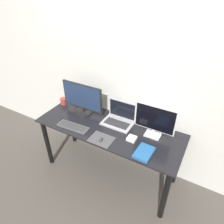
# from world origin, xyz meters

# --- Properties ---
(ground_plane) EXTENTS (12.00, 12.00, 0.00)m
(ground_plane) POSITION_xyz_m (0.00, 0.00, 0.00)
(ground_plane) COLOR #4C4742
(wall_back) EXTENTS (7.00, 0.05, 2.50)m
(wall_back) POSITION_xyz_m (0.00, 0.72, 1.25)
(wall_back) COLOR silver
(wall_back) RESTS_ON ground_plane
(desk) EXTENTS (1.75, 0.66, 0.77)m
(desk) POSITION_xyz_m (0.00, 0.33, 0.63)
(desk) COLOR black
(desk) RESTS_ON ground_plane
(monitor_left) EXTENTS (0.57, 0.23, 0.41)m
(monitor_left) POSITION_xyz_m (-0.45, 0.44, 0.97)
(monitor_left) COLOR black
(monitor_left) RESTS_ON desk
(monitor_right) EXTENTS (0.45, 0.12, 0.39)m
(monitor_right) POSITION_xyz_m (0.50, 0.44, 0.98)
(monitor_right) COLOR silver
(monitor_right) RESTS_ON desk
(laptop) EXTENTS (0.37, 0.25, 0.26)m
(laptop) POSITION_xyz_m (0.06, 0.49, 0.83)
(laptop) COLOR #ADADB2
(laptop) RESTS_ON desk
(keyboard) EXTENTS (0.39, 0.15, 0.02)m
(keyboard) POSITION_xyz_m (-0.37, 0.12, 0.78)
(keyboard) COLOR #4C4C51
(keyboard) RESTS_ON desk
(mousepad) EXTENTS (0.26, 0.20, 0.00)m
(mousepad) POSITION_xyz_m (0.04, 0.11, 0.77)
(mousepad) COLOR #47474C
(mousepad) RESTS_ON desk
(mouse) EXTENTS (0.04, 0.06, 0.03)m
(mouse) POSITION_xyz_m (0.04, 0.08, 0.79)
(mouse) COLOR #333333
(mouse) RESTS_ON mousepad
(book) EXTENTS (0.17, 0.24, 0.03)m
(book) POSITION_xyz_m (0.52, 0.13, 0.78)
(book) COLOR #235B9E
(book) RESTS_ON desk
(mug) EXTENTS (0.09, 0.09, 0.09)m
(mug) POSITION_xyz_m (-0.82, 0.48, 0.81)
(mug) COLOR #99382D
(mug) RESTS_ON desk
(power_brick) EXTENTS (0.10, 0.09, 0.04)m
(power_brick) POSITION_xyz_m (0.33, 0.26, 0.79)
(power_brick) COLOR white
(power_brick) RESTS_ON desk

